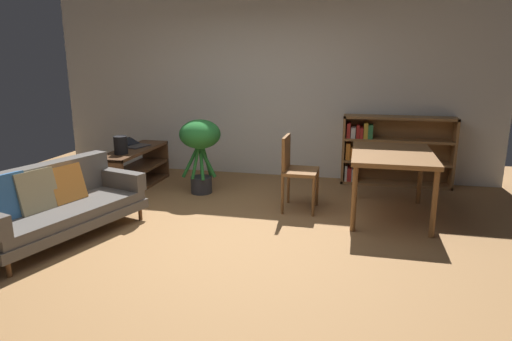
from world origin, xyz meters
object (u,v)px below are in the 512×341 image
Objects in this scene: potted_floor_plant at (200,142)px; fabric_couch at (52,203)px; open_laptop at (134,145)px; dining_chair_near at (295,167)px; desk_speaker at (121,145)px; dining_table at (392,159)px; bookshelf at (390,150)px; media_console at (135,169)px.

fabric_couch is at bearing -117.02° from potted_floor_plant.
open_laptop is 2.48m from dining_chair_near.
potted_floor_plant is 1.11× the size of dining_chair_near.
desk_speaker reaches higher than dining_table.
potted_floor_plant is 2.72m from bookshelf.
desk_speaker reaches higher than open_laptop.
bookshelf reaches higher than open_laptop.
open_laptop is 0.46× the size of potted_floor_plant.
desk_speaker is 0.15× the size of bookshelf.
dining_table is (3.42, -0.08, 0.00)m from desk_speaker.
desk_speaker is 1.04m from potted_floor_plant.
bookshelf is (2.49, 1.06, -0.20)m from potted_floor_plant.
dining_chair_near reaches higher than dining_table.
potted_floor_plant is (1.00, -0.03, 0.43)m from media_console.
fabric_couch reaches higher than open_laptop.
dining_table is (3.51, -0.61, 0.10)m from open_laptop.
fabric_couch is 1.34× the size of media_console.
bookshelf is (1.17, 1.44, -0.02)m from dining_chair_near.
media_console is 0.52m from desk_speaker.
dining_table is at bearing -7.01° from media_console.
dining_chair_near is at bearing -129.06° from bookshelf.
fabric_couch is 3.66m from dining_table.
desk_speaker is at bearing -79.88° from open_laptop.
potted_floor_plant is at bearing 164.02° from dining_chair_near.
dining_table is at bearing 23.01° from fabric_couch.
bookshelf reaches higher than dining_table.
dining_table is (3.43, -0.42, 0.40)m from media_console.
media_console is at bearing -65.61° from open_laptop.
open_laptop is 0.37× the size of dining_table.
dining_chair_near is at bearing -13.92° from open_laptop.
dining_chair_near is at bearing -15.98° from potted_floor_plant.
media_console is 2.38m from dining_chair_near.
dining_chair_near is at bearing 179.48° from dining_table.
open_laptop is 0.30× the size of bookshelf.
desk_speaker is (-0.07, 1.51, 0.31)m from fabric_couch.
fabric_couch is at bearing -147.51° from dining_chair_near.
potted_floor_plant reaches higher than fabric_couch.
dining_table is at bearing -0.52° from dining_chair_near.
desk_speaker is (0.09, -0.52, 0.09)m from open_laptop.
potted_floor_plant is 2.46m from dining_table.
open_laptop is at bearing 166.08° from dining_chair_near.
desk_speaker is 0.19× the size of dining_table.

